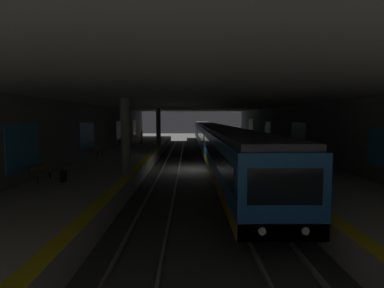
{
  "coord_description": "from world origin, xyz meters",
  "views": [
    {
      "loc": [
        -25.44,
        0.65,
        4.44
      ],
      "look_at": [
        10.78,
        0.22,
        1.26
      ],
      "focal_mm": 27.88,
      "sensor_mm": 36.0,
      "label": 1
    }
  ],
  "objects_px": {
    "backpack_on_floor": "(282,161)",
    "trash_bin": "(322,165)",
    "bench_right_near": "(42,171)",
    "person_walking_mid": "(246,138)",
    "metro_train": "(211,137)",
    "bench_right_mid": "(99,151)",
    "pillar_near": "(126,137)",
    "pillar_far": "(158,127)",
    "bench_right_far": "(129,139)",
    "suitcase_rolling": "(63,176)",
    "person_waiting_near": "(142,137)",
    "bench_left_mid": "(254,139)"
  },
  "relations": [
    {
      "from": "backpack_on_floor",
      "to": "trash_bin",
      "type": "distance_m",
      "value": 3.73
    },
    {
      "from": "bench_right_near",
      "to": "person_walking_mid",
      "type": "distance_m",
      "value": 25.82
    },
    {
      "from": "person_walking_mid",
      "to": "trash_bin",
      "type": "bearing_deg",
      "value": -176.09
    },
    {
      "from": "metro_train",
      "to": "bench_right_mid",
      "type": "xyz_separation_m",
      "value": [
        -10.8,
        10.73,
        -0.45
      ]
    },
    {
      "from": "pillar_near",
      "to": "metro_train",
      "type": "bearing_deg",
      "value": -18.7
    },
    {
      "from": "bench_right_mid",
      "to": "person_walking_mid",
      "type": "xyz_separation_m",
      "value": [
        10.78,
        -15.08,
        0.36
      ]
    },
    {
      "from": "pillar_far",
      "to": "bench_right_far",
      "type": "height_order",
      "value": "pillar_far"
    },
    {
      "from": "bench_right_near",
      "to": "backpack_on_floor",
      "type": "xyz_separation_m",
      "value": [
        6.09,
        -14.92,
        -0.32
      ]
    },
    {
      "from": "pillar_far",
      "to": "bench_right_far",
      "type": "distance_m",
      "value": 5.42
    },
    {
      "from": "backpack_on_floor",
      "to": "suitcase_rolling",
      "type": "bearing_deg",
      "value": 114.99
    },
    {
      "from": "person_waiting_near",
      "to": "person_walking_mid",
      "type": "xyz_separation_m",
      "value": [
        -1.91,
        -13.29,
        -0.06
      ]
    },
    {
      "from": "bench_right_near",
      "to": "suitcase_rolling",
      "type": "distance_m",
      "value": 1.3
    },
    {
      "from": "person_waiting_near",
      "to": "person_walking_mid",
      "type": "distance_m",
      "value": 13.43
    },
    {
      "from": "suitcase_rolling",
      "to": "metro_train",
      "type": "bearing_deg",
      "value": -24.04
    },
    {
      "from": "bench_right_mid",
      "to": "backpack_on_floor",
      "type": "bearing_deg",
      "value": -105.34
    },
    {
      "from": "pillar_near",
      "to": "pillar_far",
      "type": "xyz_separation_m",
      "value": [
        19.2,
        0.0,
        0.0
      ]
    },
    {
      "from": "trash_bin",
      "to": "bench_right_mid",
      "type": "bearing_deg",
      "value": 65.23
    },
    {
      "from": "person_waiting_near",
      "to": "bench_right_near",
      "type": "bearing_deg",
      "value": 175.52
    },
    {
      "from": "bench_right_mid",
      "to": "pillar_near",
      "type": "bearing_deg",
      "value": -153.92
    },
    {
      "from": "pillar_near",
      "to": "trash_bin",
      "type": "bearing_deg",
      "value": -85.24
    },
    {
      "from": "bench_right_mid",
      "to": "backpack_on_floor",
      "type": "distance_m",
      "value": 15.47
    },
    {
      "from": "bench_right_near",
      "to": "bench_right_mid",
      "type": "bearing_deg",
      "value": 0.0
    },
    {
      "from": "backpack_on_floor",
      "to": "person_walking_mid",
      "type": "bearing_deg",
      "value": -0.64
    },
    {
      "from": "metro_train",
      "to": "backpack_on_floor",
      "type": "distance_m",
      "value": 15.49
    },
    {
      "from": "bench_left_mid",
      "to": "suitcase_rolling",
      "type": "height_order",
      "value": "suitcase_rolling"
    },
    {
      "from": "suitcase_rolling",
      "to": "backpack_on_floor",
      "type": "height_order",
      "value": "suitcase_rolling"
    },
    {
      "from": "person_waiting_near",
      "to": "suitcase_rolling",
      "type": "bearing_deg",
      "value": 178.66
    },
    {
      "from": "person_walking_mid",
      "to": "suitcase_rolling",
      "type": "height_order",
      "value": "person_walking_mid"
    },
    {
      "from": "bench_left_mid",
      "to": "backpack_on_floor",
      "type": "bearing_deg",
      "value": 173.59
    },
    {
      "from": "bench_right_near",
      "to": "backpack_on_floor",
      "type": "height_order",
      "value": "bench_right_near"
    },
    {
      "from": "person_waiting_near",
      "to": "trash_bin",
      "type": "distance_m",
      "value": 24.92
    },
    {
      "from": "person_waiting_near",
      "to": "suitcase_rolling",
      "type": "xyz_separation_m",
      "value": [
        -23.15,
        0.54,
        -0.63
      ]
    },
    {
      "from": "suitcase_rolling",
      "to": "bench_left_mid",
      "type": "bearing_deg",
      "value": -31.79
    },
    {
      "from": "pillar_far",
      "to": "bench_right_mid",
      "type": "xyz_separation_m",
      "value": [
        -10.65,
        4.18,
        -1.75
      ]
    },
    {
      "from": "pillar_near",
      "to": "person_walking_mid",
      "type": "relative_size",
      "value": 2.8
    },
    {
      "from": "pillar_far",
      "to": "suitcase_rolling",
      "type": "xyz_separation_m",
      "value": [
        -21.12,
        2.94,
        -1.97
      ]
    },
    {
      "from": "suitcase_rolling",
      "to": "backpack_on_floor",
      "type": "bearing_deg",
      "value": -65.01
    },
    {
      "from": "pillar_far",
      "to": "bench_right_far",
      "type": "xyz_separation_m",
      "value": [
        2.96,
        4.18,
        -1.75
      ]
    },
    {
      "from": "backpack_on_floor",
      "to": "bench_right_near",
      "type": "bearing_deg",
      "value": 112.21
    },
    {
      "from": "metro_train",
      "to": "person_waiting_near",
      "type": "distance_m",
      "value": 9.14
    },
    {
      "from": "pillar_far",
      "to": "metro_train",
      "type": "distance_m",
      "value": 6.68
    },
    {
      "from": "metro_train",
      "to": "person_walking_mid",
      "type": "xyz_separation_m",
      "value": [
        -0.03,
        -4.35,
        -0.1
      ]
    },
    {
      "from": "bench_right_mid",
      "to": "bench_right_far",
      "type": "height_order",
      "value": "same"
    },
    {
      "from": "bench_right_far",
      "to": "suitcase_rolling",
      "type": "height_order",
      "value": "suitcase_rolling"
    },
    {
      "from": "bench_left_mid",
      "to": "pillar_far",
      "type": "bearing_deg",
      "value": 108.89
    },
    {
      "from": "pillar_near",
      "to": "backpack_on_floor",
      "type": "distance_m",
      "value": 11.81
    },
    {
      "from": "bench_right_far",
      "to": "backpack_on_floor",
      "type": "xyz_separation_m",
      "value": [
        -17.71,
        -14.92,
        -0.32
      ]
    },
    {
      "from": "person_waiting_near",
      "to": "bench_right_mid",
      "type": "bearing_deg",
      "value": 171.97
    },
    {
      "from": "pillar_near",
      "to": "suitcase_rolling",
      "type": "height_order",
      "value": "pillar_near"
    },
    {
      "from": "person_waiting_near",
      "to": "metro_train",
      "type": "bearing_deg",
      "value": -101.91
    }
  ]
}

